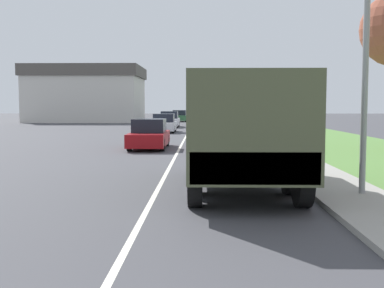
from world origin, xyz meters
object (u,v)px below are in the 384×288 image
Objects in this scene: car_third_ahead at (170,120)px; car_nearest_ahead at (149,135)px; car_fourth_ahead at (179,116)px; military_truck at (241,127)px; car_second_ahead at (164,124)px.

car_nearest_ahead is at bearing -88.54° from car_third_ahead.
car_nearest_ahead is at bearing -89.41° from car_fourth_ahead.
military_truck is 26.39m from car_second_ahead.
car_second_ahead is (-4.00, 26.07, -0.92)m from military_truck.
military_truck is 1.37× the size of car_third_ahead.
military_truck is 1.58× the size of car_second_ahead.
car_second_ahead is at bearing -88.90° from car_third_ahead.
car_third_ahead reaches higher than car_nearest_ahead.
car_nearest_ahead is 40.18m from car_fourth_ahead.
car_third_ahead is at bearing 96.75° from military_truck.
military_truck is 52.00m from car_fourth_ahead.
car_third_ahead is (-4.17, 35.26, -0.88)m from military_truck.
car_third_ahead is at bearing -90.64° from car_fourth_ahead.
military_truck is at bearing -83.25° from car_third_ahead.
military_truck is 1.43× the size of car_fourth_ahead.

